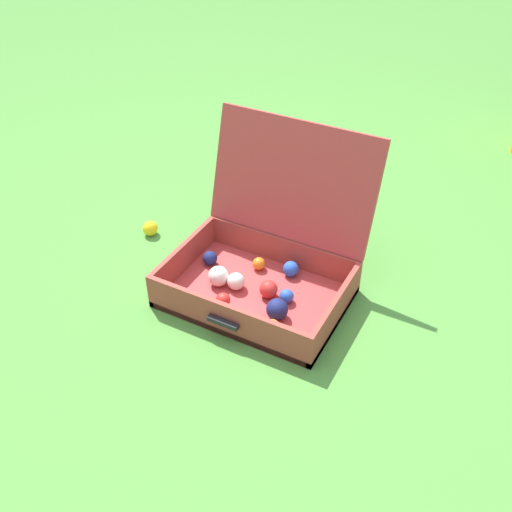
# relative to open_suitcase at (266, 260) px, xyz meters

# --- Properties ---
(ground_plane) EXTENTS (16.00, 16.00, 0.00)m
(ground_plane) POSITION_rel_open_suitcase_xyz_m (-0.06, -0.12, -0.12)
(ground_plane) COLOR #4C8C38
(open_suitcase) EXTENTS (0.61, 0.58, 0.55)m
(open_suitcase) POSITION_rel_open_suitcase_xyz_m (0.00, 0.00, 0.00)
(open_suitcase) COLOR #B23838
(open_suitcase) RESTS_ON ground
(stray_ball_on_grass) EXTENTS (0.06, 0.06, 0.06)m
(stray_ball_on_grass) POSITION_rel_open_suitcase_xyz_m (-0.56, 0.07, -0.09)
(stray_ball_on_grass) COLOR yellow
(stray_ball_on_grass) RESTS_ON ground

